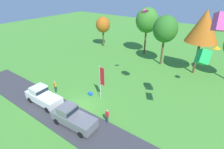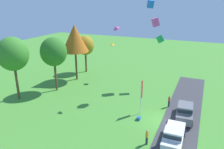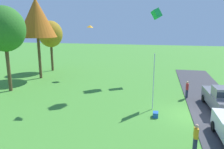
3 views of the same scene
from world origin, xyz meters
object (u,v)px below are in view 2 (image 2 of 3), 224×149
(person_beside_suv, at_px, (169,101))
(tree_left_of_center, at_px, (75,38))
(kite_delta_mid_center, at_px, (116,28))
(tree_lone_near, at_px, (85,46))
(person_on_lawn, at_px, (147,137))
(tree_right_of_center, at_px, (13,54))
(tree_center_back, at_px, (54,52))
(car_pickup_far_end, at_px, (174,136))
(kite_box_high_right, at_px, (160,39))
(car_pickup_mid_row, at_px, (185,112))
(kite_box_low_drifter, at_px, (151,4))
(kite_box_near_flag, at_px, (155,22))
(flag_banner, at_px, (141,92))
(kite_delta_topmost, at_px, (112,44))
(cooler_box, at_px, (139,118))

(person_beside_suv, relative_size, tree_left_of_center, 0.17)
(kite_delta_mid_center, bearing_deg, tree_lone_near, 47.87)
(person_on_lawn, xyz_separation_m, tree_left_of_center, (13.97, 17.43, 6.90))
(tree_right_of_center, xyz_separation_m, tree_center_back, (5.02, -3.24, -0.44))
(car_pickup_far_end, bearing_deg, kite_box_high_right, 18.46)
(car_pickup_mid_row, xyz_separation_m, tree_right_of_center, (-3.66, 23.91, 5.85))
(tree_center_back, bearing_deg, tree_lone_near, 2.80)
(car_pickup_far_end, relative_size, car_pickup_mid_row, 0.99)
(kite_box_low_drifter, bearing_deg, kite_box_near_flag, -4.43)
(car_pickup_mid_row, height_order, kite_box_high_right, kite_box_high_right)
(flag_banner, bearing_deg, kite_box_near_flag, 6.39)
(tree_right_of_center, bearing_deg, kite_delta_topmost, -34.99)
(person_beside_suv, bearing_deg, flag_banner, 136.13)
(car_pickup_far_end, xyz_separation_m, tree_lone_near, (17.87, 20.73, 4.43))
(car_pickup_mid_row, bearing_deg, tree_center_back, 86.23)
(tree_lone_near, height_order, flag_banner, tree_lone_near)
(person_beside_suv, xyz_separation_m, kite_box_low_drifter, (4.68, 4.58, 12.92))
(cooler_box, relative_size, kite_delta_mid_center, 0.62)
(kite_box_high_right, bearing_deg, tree_lone_near, 82.08)
(person_on_lawn, relative_size, flag_banner, 0.36)
(tree_left_of_center, bearing_deg, flag_banner, -117.48)
(car_pickup_mid_row, bearing_deg, kite_box_near_flag, 33.09)
(kite_delta_topmost, bearing_deg, kite_delta_mid_center, -152.92)
(car_pickup_far_end, relative_size, person_beside_suv, 2.94)
(car_pickup_far_end, height_order, person_beside_suv, car_pickup_far_end)
(person_beside_suv, height_order, flag_banner, flag_banner)
(tree_center_back, bearing_deg, kite_box_high_right, -60.35)
(person_on_lawn, xyz_separation_m, kite_box_near_flag, (17.11, 3.74, 9.99))
(tree_left_of_center, distance_m, tree_lone_near, 5.35)
(tree_lone_near, height_order, kite_box_near_flag, kite_box_near_flag)
(car_pickup_mid_row, xyz_separation_m, kite_delta_topmost, (10.02, 14.34, 5.63))
(car_pickup_far_end, height_order, kite_box_high_right, kite_box_high_right)
(tree_left_of_center, height_order, tree_lone_near, tree_left_of_center)
(person_beside_suv, xyz_separation_m, kite_box_near_flag, (7.63, 4.35, 9.99))
(car_pickup_far_end, height_order, person_on_lawn, car_pickup_far_end)
(kite_box_near_flag, relative_size, kite_delta_mid_center, 1.44)
(person_on_lawn, distance_m, tree_center_back, 20.23)
(car_pickup_far_end, bearing_deg, kite_delta_topmost, 41.16)
(tree_center_back, bearing_deg, tree_left_of_center, -2.20)
(tree_right_of_center, distance_m, kite_delta_topmost, 16.70)
(kite_delta_mid_center, bearing_deg, kite_box_low_drifter, -32.84)
(person_beside_suv, bearing_deg, car_pickup_far_end, -167.27)
(car_pickup_mid_row, bearing_deg, person_on_lawn, 155.94)
(car_pickup_mid_row, relative_size, kite_delta_mid_center, 5.62)
(person_on_lawn, bearing_deg, car_pickup_mid_row, -24.06)
(flag_banner, bearing_deg, tree_left_of_center, 62.52)
(tree_right_of_center, height_order, kite_box_low_drifter, kite_box_low_drifter)
(tree_right_of_center, bearing_deg, kite_delta_mid_center, -66.60)
(car_pickup_mid_row, bearing_deg, kite_delta_mid_center, 77.93)
(tree_center_back, relative_size, kite_box_low_drifter, 7.81)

